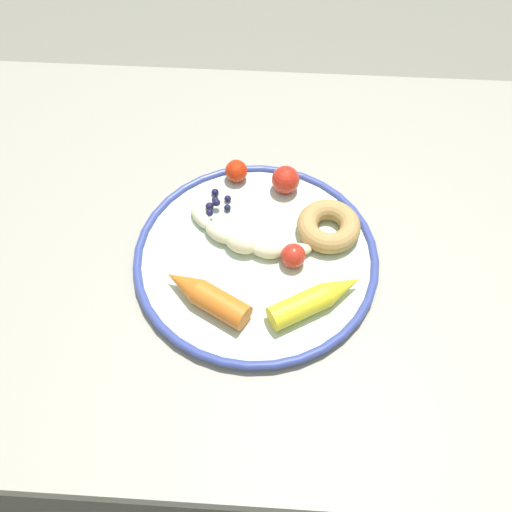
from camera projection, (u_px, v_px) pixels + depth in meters
ground_plane at (235, 405)px, 1.41m from camera, size 6.00×6.00×0.00m
dining_table at (224, 265)px, 0.91m from camera, size 1.20×0.74×0.70m
plate at (256, 257)px, 0.80m from camera, size 0.34×0.34×0.02m
banana at (243, 240)px, 0.80m from camera, size 0.18×0.09×0.03m
carrot_orange at (206, 296)px, 0.74m from camera, size 0.12×0.09×0.03m
carrot_yellow at (317, 299)px, 0.74m from camera, size 0.13×0.10×0.03m
donut at (329, 227)px, 0.81m from camera, size 0.11×0.11×0.03m
blueberry_pile at (216, 203)px, 0.84m from camera, size 0.04×0.06×0.02m
tomato_near at (286, 180)px, 0.85m from camera, size 0.04×0.04×0.04m
tomato_mid at (293, 256)px, 0.78m from camera, size 0.03×0.03×0.03m
tomato_far at (236, 171)px, 0.87m from camera, size 0.03×0.03×0.03m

